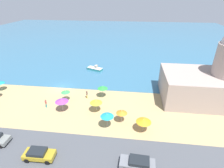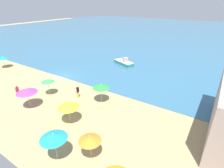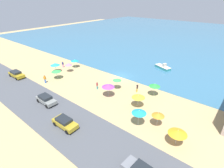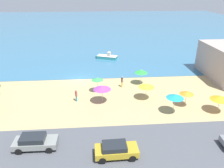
{
  "view_description": "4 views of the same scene",
  "coord_description": "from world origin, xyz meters",
  "px_view_note": "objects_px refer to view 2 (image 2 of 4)",
  "views": [
    {
      "loc": [
        15.56,
        -33.15,
        18.91
      ],
      "look_at": [
        11.65,
        -0.98,
        2.19
      ],
      "focal_mm": 28.0,
      "sensor_mm": 36.0,
      "label": 1
    },
    {
      "loc": [
        21.35,
        -17.8,
        11.47
      ],
      "look_at": [
        9.42,
        0.56,
        1.01
      ],
      "focal_mm": 28.0,
      "sensor_mm": 36.0,
      "label": 2
    },
    {
      "loc": [
        21.99,
        -29.54,
        16.75
      ],
      "look_at": [
        2.41,
        -5.85,
        1.21
      ],
      "focal_mm": 28.0,
      "sensor_mm": 36.0,
      "label": 3
    },
    {
      "loc": [
        2.82,
        -34.28,
        14.3
      ],
      "look_at": [
        5.12,
        -5.39,
        1.36
      ],
      "focal_mm": 35.0,
      "sensor_mm": 36.0,
      "label": 4
    }
  ],
  "objects_px": {
    "beach_umbrella_4": "(90,139)",
    "beach_umbrella_9": "(101,86)",
    "skiff_nearshore": "(124,62)",
    "bather_0": "(17,91)",
    "beach_umbrella_2": "(53,136)",
    "beach_umbrella_8": "(68,106)",
    "bather_3": "(78,91)",
    "beach_umbrella_10": "(26,91)",
    "beach_umbrella_6": "(48,81)",
    "beach_umbrella_5": "(3,58)"
  },
  "relations": [
    {
      "from": "beach_umbrella_5",
      "to": "beach_umbrella_8",
      "type": "bearing_deg",
      "value": -12.99
    },
    {
      "from": "beach_umbrella_9",
      "to": "bather_0",
      "type": "bearing_deg",
      "value": -153.17
    },
    {
      "from": "beach_umbrella_10",
      "to": "beach_umbrella_6",
      "type": "bearing_deg",
      "value": 99.46
    },
    {
      "from": "beach_umbrella_6",
      "to": "beach_umbrella_2",
      "type": "bearing_deg",
      "value": -36.3
    },
    {
      "from": "beach_umbrella_2",
      "to": "beach_umbrella_6",
      "type": "distance_m",
      "value": 11.39
    },
    {
      "from": "beach_umbrella_4",
      "to": "skiff_nearshore",
      "type": "relative_size",
      "value": 0.47
    },
    {
      "from": "skiff_nearshore",
      "to": "bather_0",
      "type": "bearing_deg",
      "value": -105.75
    },
    {
      "from": "beach_umbrella_8",
      "to": "bather_3",
      "type": "bearing_deg",
      "value": 123.73
    },
    {
      "from": "beach_umbrella_10",
      "to": "skiff_nearshore",
      "type": "xyz_separation_m",
      "value": [
        1.78,
        19.42,
        -1.77
      ]
    },
    {
      "from": "beach_umbrella_5",
      "to": "beach_umbrella_6",
      "type": "height_order",
      "value": "beach_umbrella_6"
    },
    {
      "from": "beach_umbrella_4",
      "to": "beach_umbrella_10",
      "type": "relative_size",
      "value": 0.87
    },
    {
      "from": "bather_0",
      "to": "beach_umbrella_8",
      "type": "bearing_deg",
      "value": -0.65
    },
    {
      "from": "beach_umbrella_9",
      "to": "beach_umbrella_10",
      "type": "distance_m",
      "value": 8.53
    },
    {
      "from": "beach_umbrella_4",
      "to": "beach_umbrella_9",
      "type": "distance_m",
      "value": 8.66
    },
    {
      "from": "beach_umbrella_8",
      "to": "beach_umbrella_9",
      "type": "bearing_deg",
      "value": 86.58
    },
    {
      "from": "bather_3",
      "to": "skiff_nearshore",
      "type": "xyz_separation_m",
      "value": [
        -1.47,
        14.65,
        -0.52
      ]
    },
    {
      "from": "beach_umbrella_9",
      "to": "bather_0",
      "type": "distance_m",
      "value": 11.13
    },
    {
      "from": "beach_umbrella_2",
      "to": "beach_umbrella_8",
      "type": "xyz_separation_m",
      "value": [
        -2.56,
        3.97,
        -0.34
      ]
    },
    {
      "from": "beach_umbrella_10",
      "to": "skiff_nearshore",
      "type": "distance_m",
      "value": 19.59
    },
    {
      "from": "beach_umbrella_6",
      "to": "skiff_nearshore",
      "type": "height_order",
      "value": "beach_umbrella_6"
    },
    {
      "from": "beach_umbrella_9",
      "to": "bather_3",
      "type": "xyz_separation_m",
      "value": [
        -3.11,
        -0.9,
        -1.2
      ]
    },
    {
      "from": "beach_umbrella_6",
      "to": "beach_umbrella_9",
      "type": "xyz_separation_m",
      "value": [
        6.92,
        2.33,
        0.11
      ]
    },
    {
      "from": "beach_umbrella_6",
      "to": "bather_0",
      "type": "relative_size",
      "value": 1.4
    },
    {
      "from": "beach_umbrella_2",
      "to": "beach_umbrella_5",
      "type": "xyz_separation_m",
      "value": [
        -24.92,
        9.13,
        -0.4
      ]
    },
    {
      "from": "beach_umbrella_6",
      "to": "skiff_nearshore",
      "type": "distance_m",
      "value": 16.33
    },
    {
      "from": "beach_umbrella_10",
      "to": "beach_umbrella_5",
      "type": "bearing_deg",
      "value": 160.63
    },
    {
      "from": "beach_umbrella_5",
      "to": "beach_umbrella_6",
      "type": "relative_size",
      "value": 0.96
    },
    {
      "from": "beach_umbrella_9",
      "to": "beach_umbrella_2",
      "type": "bearing_deg",
      "value": -76.04
    },
    {
      "from": "beach_umbrella_9",
      "to": "bather_3",
      "type": "height_order",
      "value": "beach_umbrella_9"
    },
    {
      "from": "beach_umbrella_5",
      "to": "bather_3",
      "type": "distance_m",
      "value": 19.59
    },
    {
      "from": "beach_umbrella_4",
      "to": "beach_umbrella_6",
      "type": "height_order",
      "value": "beach_umbrella_6"
    },
    {
      "from": "beach_umbrella_2",
      "to": "beach_umbrella_4",
      "type": "xyz_separation_m",
      "value": [
        2.14,
        1.61,
        -0.38
      ]
    },
    {
      "from": "skiff_nearshore",
      "to": "beach_umbrella_9",
      "type": "bearing_deg",
      "value": -71.57
    },
    {
      "from": "beach_umbrella_4",
      "to": "beach_umbrella_9",
      "type": "height_order",
      "value": "beach_umbrella_9"
    },
    {
      "from": "beach_umbrella_9",
      "to": "bather_0",
      "type": "height_order",
      "value": "beach_umbrella_9"
    },
    {
      "from": "beach_umbrella_4",
      "to": "bather_3",
      "type": "height_order",
      "value": "beach_umbrella_4"
    },
    {
      "from": "beach_umbrella_4",
      "to": "beach_umbrella_9",
      "type": "bearing_deg",
      "value": 120.52
    },
    {
      "from": "beach_umbrella_9",
      "to": "skiff_nearshore",
      "type": "height_order",
      "value": "beach_umbrella_9"
    },
    {
      "from": "beach_umbrella_4",
      "to": "bather_3",
      "type": "distance_m",
      "value": 10.02
    },
    {
      "from": "beach_umbrella_6",
      "to": "bather_3",
      "type": "height_order",
      "value": "beach_umbrella_6"
    },
    {
      "from": "beach_umbrella_5",
      "to": "bather_0",
      "type": "relative_size",
      "value": 1.34
    },
    {
      "from": "beach_umbrella_5",
      "to": "beach_umbrella_6",
      "type": "distance_m",
      "value": 15.92
    },
    {
      "from": "beach_umbrella_6",
      "to": "beach_umbrella_4",
      "type": "bearing_deg",
      "value": -24.38
    },
    {
      "from": "beach_umbrella_8",
      "to": "beach_umbrella_10",
      "type": "bearing_deg",
      "value": -174.62
    },
    {
      "from": "skiff_nearshore",
      "to": "beach_umbrella_2",
      "type": "bearing_deg",
      "value": -73.32
    },
    {
      "from": "beach_umbrella_4",
      "to": "skiff_nearshore",
      "type": "height_order",
      "value": "beach_umbrella_4"
    },
    {
      "from": "beach_umbrella_6",
      "to": "bather_3",
      "type": "distance_m",
      "value": 4.21
    },
    {
      "from": "beach_umbrella_2",
      "to": "beach_umbrella_9",
      "type": "xyz_separation_m",
      "value": [
        -2.25,
        9.07,
        -0.16
      ]
    },
    {
      "from": "beach_umbrella_5",
      "to": "beach_umbrella_2",
      "type": "bearing_deg",
      "value": -20.12
    },
    {
      "from": "beach_umbrella_5",
      "to": "beach_umbrella_8",
      "type": "distance_m",
      "value": 22.94
    }
  ]
}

